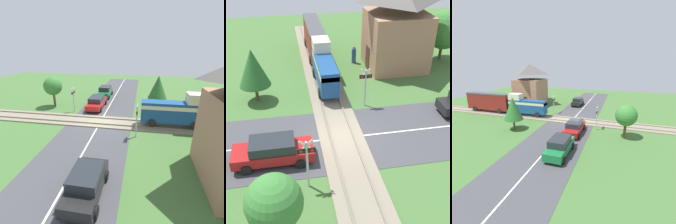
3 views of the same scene
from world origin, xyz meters
The scene contains 14 objects.
ground_plane centered at (0.00, 0.00, 0.00)m, with size 60.00×60.00×0.00m, color #426B33.
road_surface centered at (0.00, 0.00, 0.01)m, with size 48.00×6.40×0.02m.
track_bed centered at (0.00, 0.00, 0.07)m, with size 2.80×48.00×0.24m.
train centered at (0.00, 11.13, 1.87)m, with size 1.58×13.82×3.18m.
car_near_crossing centered at (-4.18, -1.44, 0.77)m, with size 4.49×1.87×1.48m.
car_far_side centered at (9.13, 1.44, 0.79)m, with size 3.72×1.80×1.51m.
car_behind_queue centered at (-9.35, -1.44, 0.83)m, with size 4.17×1.81×1.61m.
crossing_signal_west_approach centered at (-2.44, -3.71, 1.90)m, with size 0.90×0.18×2.95m.
crossing_signal_east_approach centered at (2.44, 3.71, 1.90)m, with size 0.90×0.18×2.95m.
station_building centered at (6.89, 10.14, 3.77)m, with size 5.44×5.33×7.70m.
pedestrian_by_station centered at (3.44, 11.62, 0.75)m, with size 0.41×0.41×1.64m.
tree_by_station centered at (11.91, 11.00, 2.87)m, with size 3.56×3.56×4.66m.
tree_roadside_hedge centered at (-5.33, 5.90, 2.66)m, with size 2.30×2.30×4.05m.
tree_beyond_track centered at (-3.97, -6.95, 2.60)m, with size 2.28×2.28×3.76m.
Camera 3 is at (-22.64, -6.16, 7.96)m, focal length 28.00 mm.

